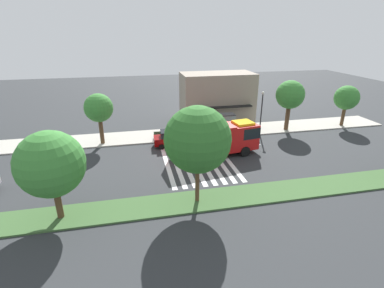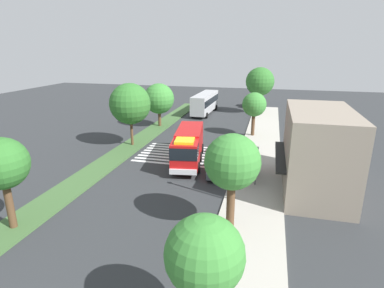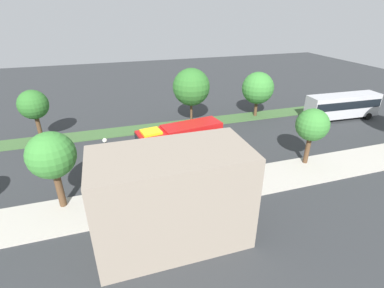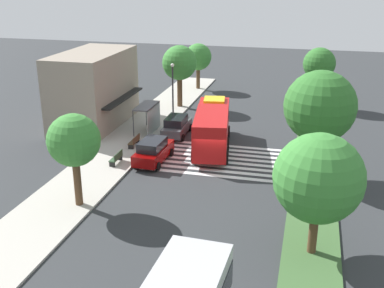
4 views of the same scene
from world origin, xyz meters
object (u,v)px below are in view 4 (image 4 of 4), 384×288
Objects in this scene: bus_stop_shelter at (150,113)px; median_tree_far_west at (318,178)px; bench_west_of_shelter at (117,158)px; sidewalk_tree_west at (74,141)px; median_tree_west at (320,107)px; street_lamp at (173,85)px; fire_truck at (212,126)px; bench_near_shelter at (135,141)px; sidewalk_tree_far_east at (198,57)px; median_tree_center at (319,64)px; sidewalk_tree_east at (180,63)px; parked_car_mid at (153,151)px; parked_car_east at (177,126)px.

bus_stop_shelter is 22.23m from median_tree_far_west.
bench_west_of_shelter is 0.27× the size of sidewalk_tree_west.
sidewalk_tree_west is at bearing 119.65° from median_tree_west.
street_lamp reaches higher than bench_west_of_shelter.
street_lamp is 0.83× the size of median_tree_far_west.
fire_truck is 6.14× the size of bench_near_shelter.
median_tree_west reaches higher than fire_truck.
bus_stop_shelter is 0.65× the size of street_lamp.
bus_stop_shelter is at bearing 59.80° from fire_truck.
street_lamp is at bearing -1.16° from sidewalk_tree_west.
median_tree_west is at bearing 0.00° from median_tree_far_west.
bench_near_shelter is 0.25× the size of median_tree_far_west.
sidewalk_tree_far_east is (25.30, -0.32, 3.40)m from bench_west_of_shelter.
median_tree_center is at bearing -108.84° from sidewalk_tree_far_east.
bench_near_shelter is (-1.56, 6.27, -1.37)m from fire_truck.
sidewalk_tree_east reaches higher than bench_west_of_shelter.
parked_car_mid is 0.86× the size of street_lamp.
sidewalk_tree_west is at bearing 145.26° from fire_truck.
sidewalk_tree_west is at bearing 152.43° from median_tree_center.
sidewalk_tree_east is 0.86× the size of median_tree_west.
fire_truck is at bearing -111.36° from bus_stop_shelter.
median_tree_far_west is (-16.65, -14.54, 2.43)m from bus_stop_shelter.
parked_car_east is 1.29× the size of bus_stop_shelter.
parked_car_mid reaches higher than bench_near_shelter.
bench_west_of_shelter is 0.25× the size of median_tree_far_west.
median_tree_west is (-24.03, -14.24, 1.27)m from sidewalk_tree_far_east.
parked_car_east is (2.36, 3.75, -1.05)m from fire_truck.
median_tree_west is at bearing -137.50° from sidewalk_tree_east.
sidewalk_tree_east is at bearing 10.43° from parked_car_mid.
median_tree_far_west is at bearing -97.77° from sidewalk_tree_west.
bench_west_of_shelter is at bearing 94.99° from median_tree_west.
sidewalk_tree_east is at bearing 5.75° from street_lamp.
median_tree_center reaches higher than sidewalk_tree_west.
sidewalk_tree_east is at bearing 104.27° from median_tree_center.
parked_car_east is 0.84× the size of street_lamp.
bench_west_of_shelter is (-7.78, 2.52, -0.32)m from parked_car_east.
median_tree_west is 1.21× the size of median_tree_center.
fire_truck is 20.85m from sidewalk_tree_far_east.
bus_stop_shelter reaches higher than bench_west_of_shelter.
median_tree_west reaches higher than parked_car_mid.
fire_truck is 6.14× the size of bench_west_of_shelter.
parked_car_east is 0.59× the size of median_tree_west.
bench_west_of_shelter is 0.30× the size of street_lamp.
parked_car_east is 0.77× the size of sidewalk_tree_west.
median_tree_west reaches higher than sidewalk_tree_east.
median_tree_far_west is (-8.78, -14.56, 3.73)m from bench_west_of_shelter.
median_tree_west is (-6.51, -12.04, 4.35)m from parked_car_east.
bench_west_of_shelter is 0.25× the size of sidewalk_tree_east.
sidewalk_tree_east reaches higher than parked_car_mid.
bus_stop_shelter is at bearing 87.05° from parked_car_east.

